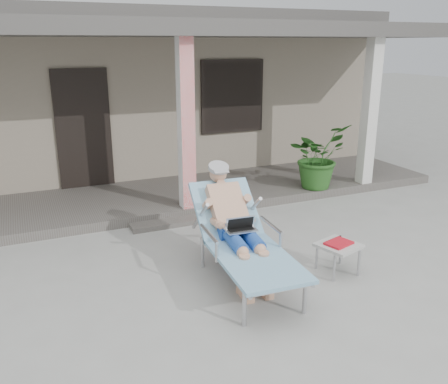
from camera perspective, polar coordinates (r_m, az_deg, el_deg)
name	(u,v)px	position (r m, az deg, el deg)	size (l,w,h in m)	color
ground	(246,271)	(5.87, 2.72, -9.52)	(60.00, 60.00, 0.00)	#9E9E99
house	(125,88)	(11.46, -11.88, 12.16)	(10.40, 5.40, 3.30)	gray
porch_deck	(172,196)	(8.44, -6.24, -0.47)	(10.00, 2.00, 0.15)	#605B56
porch_overhang	(168,35)	(7.98, -6.79, 18.28)	(10.00, 2.30, 2.85)	silver
porch_step	(195,219)	(7.42, -3.56, -3.28)	(2.00, 0.30, 0.07)	#605B56
lounger	(239,212)	(5.44, 1.82, -2.37)	(0.89, 2.08, 1.33)	#B7B7BC
side_table	(338,247)	(5.87, 13.60, -6.42)	(0.55, 0.55, 0.40)	#B1B0AC
potted_palm	(317,156)	(8.67, 11.18, 4.25)	(1.04, 0.90, 1.15)	#26591E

